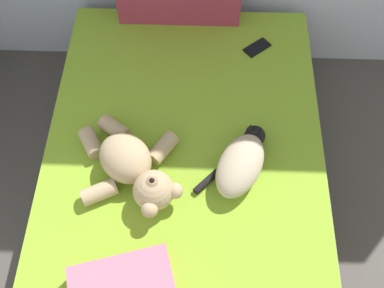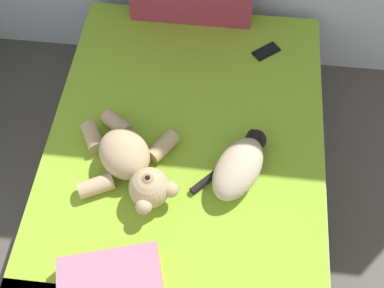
# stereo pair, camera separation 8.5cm
# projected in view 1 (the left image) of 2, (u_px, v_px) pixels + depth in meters

# --- Properties ---
(bed) EXTENTS (1.38, 1.99, 0.48)m
(bed) POSITION_uv_depth(u_px,v_px,m) (185.00, 176.00, 2.42)
(bed) COLOR brown
(bed) RESTS_ON ground_plane
(cat) EXTENTS (0.36, 0.42, 0.15)m
(cat) POSITION_uv_depth(u_px,v_px,m) (241.00, 162.00, 2.10)
(cat) COLOR #C6B293
(cat) RESTS_ON bed
(teddy_bear) EXTENTS (0.51, 0.55, 0.19)m
(teddy_bear) POSITION_uv_depth(u_px,v_px,m) (133.00, 168.00, 2.07)
(teddy_bear) COLOR tan
(teddy_bear) RESTS_ON bed
(cell_phone) EXTENTS (0.16, 0.15, 0.01)m
(cell_phone) POSITION_uv_depth(u_px,v_px,m) (257.00, 47.00, 2.55)
(cell_phone) COLOR black
(cell_phone) RESTS_ON bed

